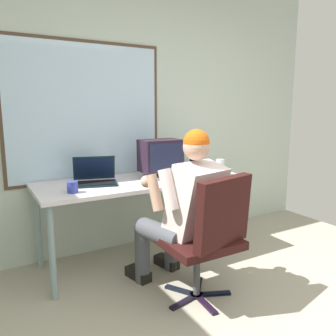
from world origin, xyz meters
name	(u,v)px	position (x,y,z in m)	size (l,w,h in m)	color
wall_rear	(130,110)	(-0.03, 2.28, 1.36)	(4.52, 0.08, 2.73)	#B5C5B9
desk	(142,187)	(-0.11, 1.86, 0.69)	(1.85, 0.72, 0.75)	#81999D
office_chair	(209,231)	(-0.02, 0.97, 0.54)	(0.56, 0.58, 0.94)	black
person_seated	(183,208)	(-0.07, 1.22, 0.65)	(0.61, 0.84, 1.24)	#484B52
crt_monitor	(161,156)	(0.08, 1.86, 0.95)	(0.37, 0.24, 0.35)	beige
laptop	(95,176)	(-0.52, 1.92, 0.81)	(0.42, 0.38, 0.22)	black
wine_glass	(220,164)	(0.62, 1.67, 0.86)	(0.08, 0.08, 0.15)	silver
desk_speaker	(195,162)	(0.56, 2.01, 0.84)	(0.08, 0.10, 0.18)	black
cd_case	(199,176)	(0.41, 1.71, 0.76)	(0.17, 0.16, 0.01)	#1153B3
coffee_mug	(73,187)	(-0.77, 1.68, 0.80)	(0.08, 0.08, 0.09)	#2E3993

